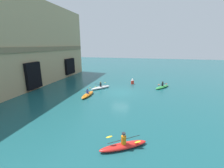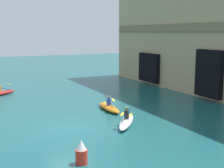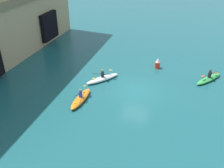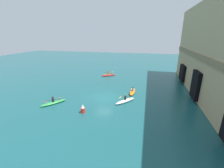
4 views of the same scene
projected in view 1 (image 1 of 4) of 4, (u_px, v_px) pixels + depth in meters
name	position (u px, v px, depth m)	size (l,w,h in m)	color
ground_plane	(121.00, 92.00, 22.44)	(120.00, 120.00, 0.00)	#195156
cliff_bluff	(10.00, 44.00, 22.83)	(34.32, 7.69, 14.01)	tan
kayak_orange	(88.00, 94.00, 20.61)	(3.35, 0.94, 1.08)	orange
kayak_white	(101.00, 87.00, 24.08)	(3.17, 2.71, 1.14)	white
kayak_red	(123.00, 145.00, 10.18)	(2.35, 3.26, 1.18)	red
kayak_green	(162.00, 87.00, 24.56)	(3.35, 2.71, 1.06)	green
marker_buoy	(132.00, 81.00, 26.92)	(0.53, 0.53, 1.11)	red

